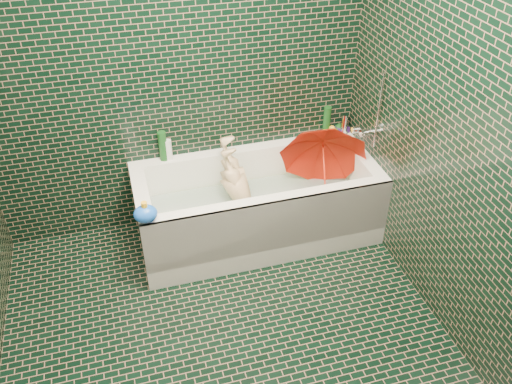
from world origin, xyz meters
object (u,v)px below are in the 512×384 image
object	(u,v)px
child	(242,198)
bath_toy	(146,214)
umbrella	(324,168)
bathtub	(258,212)
rubber_duck	(328,132)

from	to	relation	value
child	bath_toy	distance (m)	0.86
umbrella	bath_toy	bearing A→B (deg)	-145.50
bathtub	umbrella	distance (m)	0.58
bathtub	umbrella	bearing A→B (deg)	-6.11
bathtub	bath_toy	distance (m)	0.95
rubber_duck	bath_toy	bearing A→B (deg)	-137.40
child	bath_toy	world-z (taller)	bath_toy
bath_toy	bathtub	bearing A→B (deg)	45.00
rubber_duck	bath_toy	world-z (taller)	bath_toy
bathtub	child	size ratio (longest dim) A/B	1.86
bathtub	rubber_duck	world-z (taller)	rubber_duck
bathtub	bath_toy	size ratio (longest dim) A/B	9.40
rubber_duck	bath_toy	xyz separation A→B (m)	(-1.45, -0.63, 0.02)
bathtub	child	world-z (taller)	bathtub
bathtub	bath_toy	bearing A→B (deg)	-158.26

